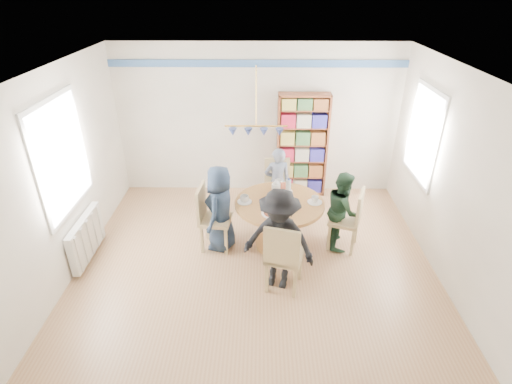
{
  "coord_description": "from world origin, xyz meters",
  "views": [
    {
      "loc": [
        0.06,
        -4.35,
        3.63
      ],
      "look_at": [
        0.0,
        0.4,
        1.05
      ],
      "focal_mm": 28.0,
      "sensor_mm": 36.0,
      "label": 1
    }
  ],
  "objects_px": {
    "person_right": "(342,210)",
    "chair_far": "(277,184)",
    "person_left": "(220,209)",
    "person_near": "(279,240)",
    "bookshelf": "(302,147)",
    "dining_table": "(279,214)",
    "chair_right": "(351,217)",
    "chair_near": "(283,255)",
    "chair_left": "(210,215)",
    "radiator": "(87,237)",
    "person_far": "(277,182)"
  },
  "relations": [
    {
      "from": "person_right",
      "to": "chair_far",
      "type": "bearing_deg",
      "value": 48.26
    },
    {
      "from": "person_left",
      "to": "person_near",
      "type": "distance_m",
      "value": 1.18
    },
    {
      "from": "person_left",
      "to": "bookshelf",
      "type": "relative_size",
      "value": 0.7
    },
    {
      "from": "dining_table",
      "to": "chair_right",
      "type": "height_order",
      "value": "chair_right"
    },
    {
      "from": "chair_right",
      "to": "chair_far",
      "type": "height_order",
      "value": "chair_right"
    },
    {
      "from": "person_near",
      "to": "chair_near",
      "type": "bearing_deg",
      "value": -47.1
    },
    {
      "from": "chair_right",
      "to": "person_right",
      "type": "distance_m",
      "value": 0.16
    },
    {
      "from": "person_right",
      "to": "person_near",
      "type": "height_order",
      "value": "person_near"
    },
    {
      "from": "chair_left",
      "to": "chair_near",
      "type": "xyz_separation_m",
      "value": [
        1.03,
        -0.96,
        0.01
      ]
    },
    {
      "from": "chair_right",
      "to": "bookshelf",
      "type": "relative_size",
      "value": 0.51
    },
    {
      "from": "chair_far",
      "to": "bookshelf",
      "type": "bearing_deg",
      "value": 56.75
    },
    {
      "from": "radiator",
      "to": "person_near",
      "type": "xyz_separation_m",
      "value": [
        2.71,
        -0.54,
        0.36
      ]
    },
    {
      "from": "person_left",
      "to": "chair_far",
      "type": "bearing_deg",
      "value": 154.08
    },
    {
      "from": "radiator",
      "to": "person_far",
      "type": "xyz_separation_m",
      "value": [
        2.75,
        1.27,
        0.25
      ]
    },
    {
      "from": "chair_left",
      "to": "chair_right",
      "type": "distance_m",
      "value": 2.06
    },
    {
      "from": "chair_far",
      "to": "person_right",
      "type": "distance_m",
      "value": 1.33
    },
    {
      "from": "chair_left",
      "to": "chair_far",
      "type": "xyz_separation_m",
      "value": [
        1.02,
        1.03,
        -0.02
      ]
    },
    {
      "from": "radiator",
      "to": "person_near",
      "type": "height_order",
      "value": "person_near"
    },
    {
      "from": "chair_near",
      "to": "person_right",
      "type": "distance_m",
      "value": 1.39
    },
    {
      "from": "chair_far",
      "to": "chair_near",
      "type": "relative_size",
      "value": 0.94
    },
    {
      "from": "person_near",
      "to": "chair_far",
      "type": "bearing_deg",
      "value": 105.51
    },
    {
      "from": "chair_far",
      "to": "dining_table",
      "type": "bearing_deg",
      "value": -90.24
    },
    {
      "from": "dining_table",
      "to": "chair_far",
      "type": "height_order",
      "value": "chair_far"
    },
    {
      "from": "radiator",
      "to": "bookshelf",
      "type": "height_order",
      "value": "bookshelf"
    },
    {
      "from": "chair_near",
      "to": "person_near",
      "type": "relative_size",
      "value": 0.72
    },
    {
      "from": "chair_left",
      "to": "person_near",
      "type": "xyz_separation_m",
      "value": [
        0.97,
        -0.85,
        0.15
      ]
    },
    {
      "from": "person_right",
      "to": "dining_table",
      "type": "bearing_deg",
      "value": 96.64
    },
    {
      "from": "chair_left",
      "to": "chair_near",
      "type": "distance_m",
      "value": 1.41
    },
    {
      "from": "chair_near",
      "to": "bookshelf",
      "type": "height_order",
      "value": "bookshelf"
    },
    {
      "from": "radiator",
      "to": "chair_near",
      "type": "relative_size",
      "value": 0.98
    },
    {
      "from": "chair_far",
      "to": "chair_near",
      "type": "bearing_deg",
      "value": -89.78
    },
    {
      "from": "chair_left",
      "to": "person_near",
      "type": "bearing_deg",
      "value": -40.96
    },
    {
      "from": "person_left",
      "to": "chair_left",
      "type": "bearing_deg",
      "value": -75.71
    },
    {
      "from": "dining_table",
      "to": "person_far",
      "type": "xyz_separation_m",
      "value": [
        -0.0,
        0.92,
        0.05
      ]
    },
    {
      "from": "radiator",
      "to": "person_right",
      "type": "distance_m",
      "value": 3.72
    },
    {
      "from": "bookshelf",
      "to": "chair_far",
      "type": "bearing_deg",
      "value": -123.25
    },
    {
      "from": "radiator",
      "to": "chair_near",
      "type": "xyz_separation_m",
      "value": [
        2.77,
        -0.65,
        0.21
      ]
    },
    {
      "from": "chair_right",
      "to": "person_near",
      "type": "height_order",
      "value": "person_near"
    },
    {
      "from": "chair_far",
      "to": "bookshelf",
      "type": "relative_size",
      "value": 0.51
    },
    {
      "from": "radiator",
      "to": "person_left",
      "type": "distance_m",
      "value": 1.95
    },
    {
      "from": "chair_right",
      "to": "chair_near",
      "type": "height_order",
      "value": "chair_near"
    },
    {
      "from": "person_right",
      "to": "bookshelf",
      "type": "distance_m",
      "value": 1.74
    },
    {
      "from": "radiator",
      "to": "chair_right",
      "type": "relative_size",
      "value": 1.03
    },
    {
      "from": "chair_far",
      "to": "person_left",
      "type": "distance_m",
      "value": 1.35
    },
    {
      "from": "chair_near",
      "to": "person_near",
      "type": "bearing_deg",
      "value": 115.96
    },
    {
      "from": "person_near",
      "to": "bookshelf",
      "type": "relative_size",
      "value": 0.75
    },
    {
      "from": "dining_table",
      "to": "chair_far",
      "type": "bearing_deg",
      "value": 89.76
    },
    {
      "from": "dining_table",
      "to": "chair_far",
      "type": "relative_size",
      "value": 1.35
    },
    {
      "from": "dining_table",
      "to": "person_right",
      "type": "bearing_deg",
      "value": 2.8
    },
    {
      "from": "radiator",
      "to": "dining_table",
      "type": "relative_size",
      "value": 0.77
    }
  ]
}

